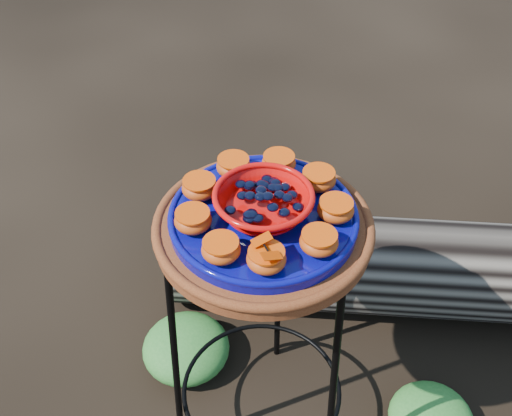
% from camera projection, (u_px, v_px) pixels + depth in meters
% --- Properties ---
extents(plant_stand, '(0.44, 0.44, 0.70)m').
position_uv_depth(plant_stand, '(262.00, 342.00, 1.50)').
color(plant_stand, black).
rests_on(plant_stand, ground).
extents(terracotta_saucer, '(0.43, 0.43, 0.03)m').
position_uv_depth(terracotta_saucer, '(263.00, 230.00, 1.26)').
color(terracotta_saucer, '#5D1E0D').
rests_on(terracotta_saucer, plant_stand).
extents(cobalt_plate, '(0.36, 0.36, 0.02)m').
position_uv_depth(cobalt_plate, '(263.00, 219.00, 1.24)').
color(cobalt_plate, '#0A0161').
rests_on(cobalt_plate, terracotta_saucer).
extents(red_bowl, '(0.18, 0.18, 0.05)m').
position_uv_depth(red_bowl, '(263.00, 204.00, 1.21)').
color(red_bowl, red).
rests_on(red_bowl, cobalt_plate).
extents(glass_gems, '(0.14, 0.14, 0.02)m').
position_uv_depth(glass_gems, '(264.00, 189.00, 1.19)').
color(glass_gems, black).
rests_on(glass_gems, red_bowl).
extents(orange_half_0, '(0.07, 0.07, 0.04)m').
position_uv_depth(orange_half_0, '(266.00, 259.00, 1.12)').
color(orange_half_0, '#A84210').
rests_on(orange_half_0, cobalt_plate).
extents(orange_half_1, '(0.07, 0.07, 0.04)m').
position_uv_depth(orange_half_1, '(319.00, 242.00, 1.15)').
color(orange_half_1, '#A84210').
rests_on(orange_half_1, cobalt_plate).
extents(orange_half_2, '(0.07, 0.07, 0.04)m').
position_uv_depth(orange_half_2, '(336.00, 210.00, 1.21)').
color(orange_half_2, '#A84210').
rests_on(orange_half_2, cobalt_plate).
extents(orange_half_3, '(0.07, 0.07, 0.04)m').
position_uv_depth(orange_half_3, '(318.00, 179.00, 1.28)').
color(orange_half_3, '#A84210').
rests_on(orange_half_3, cobalt_plate).
extents(orange_half_4, '(0.07, 0.07, 0.04)m').
position_uv_depth(orange_half_4, '(279.00, 163.00, 1.32)').
color(orange_half_4, '#A84210').
rests_on(orange_half_4, cobalt_plate).
extents(orange_half_5, '(0.07, 0.07, 0.04)m').
position_uv_depth(orange_half_5, '(233.00, 166.00, 1.31)').
color(orange_half_5, '#A84210').
rests_on(orange_half_5, cobalt_plate).
extents(orange_half_6, '(0.07, 0.07, 0.04)m').
position_uv_depth(orange_half_6, '(200.00, 188.00, 1.26)').
color(orange_half_6, '#A84210').
rests_on(orange_half_6, cobalt_plate).
extents(orange_half_7, '(0.07, 0.07, 0.04)m').
position_uv_depth(orange_half_7, '(193.00, 220.00, 1.19)').
color(orange_half_7, '#A84210').
rests_on(orange_half_7, cobalt_plate).
extents(orange_half_8, '(0.07, 0.07, 0.04)m').
position_uv_depth(orange_half_8, '(221.00, 249.00, 1.13)').
color(orange_half_8, '#A84210').
rests_on(orange_half_8, cobalt_plate).
extents(butterfly, '(0.09, 0.08, 0.01)m').
position_uv_depth(butterfly, '(266.00, 248.00, 1.10)').
color(butterfly, '#C43500').
rests_on(butterfly, orange_half_0).
extents(driftwood_log, '(1.64, 0.63, 0.30)m').
position_uv_depth(driftwood_log, '(435.00, 269.00, 1.94)').
color(driftwood_log, black).
rests_on(driftwood_log, ground).
extents(foliage_left, '(0.25, 0.25, 0.13)m').
position_uv_depth(foliage_left, '(186.00, 347.00, 1.84)').
color(foliage_left, '#266B24').
rests_on(foliage_left, ground).
extents(foliage_back, '(0.27, 0.27, 0.13)m').
position_uv_depth(foliage_back, '(245.00, 227.00, 2.20)').
color(foliage_back, '#266B24').
rests_on(foliage_back, ground).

